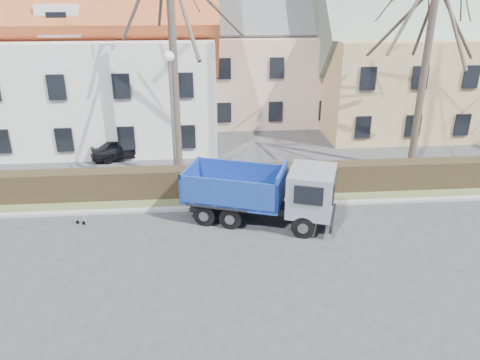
{
  "coord_description": "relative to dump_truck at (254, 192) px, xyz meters",
  "views": [
    {
      "loc": [
        -0.82,
        -13.52,
        8.9
      ],
      "look_at": [
        0.66,
        3.9,
        1.6
      ],
      "focal_mm": 35.0,
      "sensor_mm": 36.0,
      "label": 1
    }
  ],
  "objects": [
    {
      "name": "ground",
      "position": [
        -1.19,
        -3.46,
        -1.25
      ],
      "size": [
        120.0,
        120.0,
        0.0
      ],
      "primitive_type": "plane",
      "color": "#353537"
    },
    {
      "name": "curb_far",
      "position": [
        -1.19,
        1.14,
        -1.19
      ],
      "size": [
        80.0,
        0.3,
        0.12
      ],
      "primitive_type": "cube",
      "color": "#9B9894",
      "rests_on": "ground"
    },
    {
      "name": "grass_strip",
      "position": [
        -1.19,
        2.74,
        -1.2
      ],
      "size": [
        80.0,
        3.0,
        0.1
      ],
      "primitive_type": "cube",
      "color": "#515B33",
      "rests_on": "ground"
    },
    {
      "name": "hedge",
      "position": [
        -1.19,
        2.54,
        -0.6
      ],
      "size": [
        60.0,
        0.9,
        1.3
      ],
      "primitive_type": "cube",
      "color": "#2C2316",
      "rests_on": "ground"
    },
    {
      "name": "building_pink",
      "position": [
        2.81,
        16.54,
        2.75
      ],
      "size": [
        10.8,
        8.8,
        8.0
      ],
      "primitive_type": null,
      "color": "#CFA792",
      "rests_on": "ground"
    },
    {
      "name": "building_yellow",
      "position": [
        14.81,
        13.54,
        3.0
      ],
      "size": [
        18.8,
        10.8,
        8.5
      ],
      "primitive_type": null,
      "color": "tan",
      "rests_on": "ground"
    },
    {
      "name": "tree_1",
      "position": [
        -3.19,
        5.04,
        5.07
      ],
      "size": [
        9.2,
        9.2,
        12.65
      ],
      "primitive_type": null,
      "color": "#463A31",
      "rests_on": "ground"
    },
    {
      "name": "tree_2",
      "position": [
        8.81,
        5.04,
        4.25
      ],
      "size": [
        8.0,
        8.0,
        11.0
      ],
      "primitive_type": null,
      "color": "#463A31",
      "rests_on": "ground"
    },
    {
      "name": "dump_truck",
      "position": [
        0.0,
        0.0,
        0.0
      ],
      "size": [
        6.67,
        4.28,
        2.5
      ],
      "primitive_type": null,
      "rotation": [
        0.0,
        0.0,
        -0.34
      ],
      "color": "navy",
      "rests_on": "ground"
    },
    {
      "name": "streetlight",
      "position": [
        -3.29,
        3.54,
        1.95
      ],
      "size": [
        0.5,
        0.5,
        6.4
      ],
      "primitive_type": null,
      "color": "gray",
      "rests_on": "ground"
    },
    {
      "name": "cart_frame",
      "position": [
        -7.17,
        0.24,
        -0.94
      ],
      "size": [
        0.76,
        0.58,
        0.61
      ],
      "primitive_type": null,
      "rotation": [
        0.0,
        0.0,
        -0.32
      ],
      "color": "silver",
      "rests_on": "ground"
    },
    {
      "name": "parked_car_a",
      "position": [
        -6.34,
        7.99,
        -0.64
      ],
      "size": [
        3.87,
        2.5,
        1.23
      ],
      "primitive_type": "imported",
      "rotation": [
        0.0,
        0.0,
        1.89
      ],
      "color": "black",
      "rests_on": "ground"
    }
  ]
}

